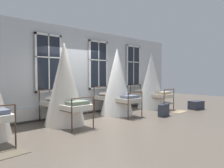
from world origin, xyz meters
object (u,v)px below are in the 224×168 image
at_px(cot_second, 64,84).
at_px(travel_trunk, 196,105).
at_px(cot_third, 117,82).
at_px(suitcase_dark, 164,110).
at_px(cot_fourth, 151,82).

xyz_separation_m(cot_second, travel_trunk, (5.66, -1.61, -1.05)).
bearing_deg(cot_third, suitcase_dark, -143.77).
distance_m(cot_fourth, travel_trunk, 2.20).
distance_m(cot_third, travel_trunk, 3.85).
xyz_separation_m(cot_second, cot_third, (2.32, 0.01, -0.01)).
relative_size(cot_fourth, suitcase_dark, 4.28).
bearing_deg(cot_second, cot_third, -89.65).
bearing_deg(cot_second, travel_trunk, -105.70).
bearing_deg(suitcase_dark, cot_second, 150.06).
relative_size(cot_second, cot_third, 1.01).
xyz_separation_m(cot_third, travel_trunk, (3.34, -1.62, -1.05)).
bearing_deg(cot_fourth, suitcase_dark, 141.07).
xyz_separation_m(cot_fourth, travel_trunk, (1.13, -1.59, -1.01)).
xyz_separation_m(cot_second, cot_fourth, (4.53, -0.02, -0.04)).
bearing_deg(travel_trunk, cot_second, 164.14).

